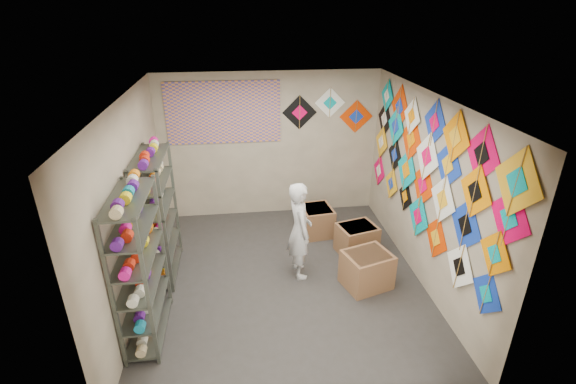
{
  "coord_description": "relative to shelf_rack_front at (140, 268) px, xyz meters",
  "views": [
    {
      "loc": [
        -0.57,
        -5.07,
        3.79
      ],
      "look_at": [
        0.1,
        0.3,
        1.3
      ],
      "focal_mm": 26.0,
      "sensor_mm": 36.0,
      "label": 1
    }
  ],
  "objects": [
    {
      "name": "shelf_rack_front",
      "position": [
        0.0,
        0.0,
        0.0
      ],
      "size": [
        0.4,
        1.1,
        1.9
      ],
      "primitive_type": "cube",
      "color": "#4C5147",
      "rests_on": "ground"
    },
    {
      "name": "poster",
      "position": [
        0.98,
        3.08,
        1.05
      ],
      "size": [
        2.0,
        0.01,
        1.1
      ],
      "primitive_type": "cube",
      "color": "#4E4698",
      "rests_on": "room_walls"
    },
    {
      "name": "ground",
      "position": [
        1.78,
        0.85,
        -0.95
      ],
      "size": [
        4.5,
        4.5,
        0.0
      ],
      "primitive_type": "plane",
      "color": "#312E2B"
    },
    {
      "name": "room_walls",
      "position": [
        1.78,
        0.85,
        0.69
      ],
      "size": [
        4.5,
        4.5,
        4.5
      ],
      "color": "tan",
      "rests_on": "ground"
    },
    {
      "name": "shopkeeper",
      "position": [
        2.03,
        1.0,
        -0.2
      ],
      "size": [
        0.63,
        0.49,
        1.49
      ],
      "primitive_type": "imported",
      "rotation": [
        0.0,
        0.0,
        1.69
      ],
      "color": "silver",
      "rests_on": "ground"
    },
    {
      "name": "carton_b",
      "position": [
        3.05,
        1.46,
        -0.71
      ],
      "size": [
        0.7,
        0.62,
        0.49
      ],
      "primitive_type": "cube",
      "rotation": [
        0.0,
        0.0,
        0.26
      ],
      "color": "brown",
      "rests_on": "ground"
    },
    {
      "name": "carton_c",
      "position": [
        2.51,
        2.15,
        -0.7
      ],
      "size": [
        0.59,
        0.63,
        0.5
      ],
      "primitive_type": "cube",
      "rotation": [
        0.0,
        0.0,
        0.12
      ],
      "color": "brown",
      "rests_on": "ground"
    },
    {
      "name": "back_wall_kites",
      "position": [
        2.86,
        3.09,
        1.02
      ],
      "size": [
        1.67,
        0.02,
        0.85
      ],
      "color": "black",
      "rests_on": "room_walls"
    },
    {
      "name": "carton_a",
      "position": [
        2.95,
        0.59,
        -0.68
      ],
      "size": [
        0.76,
        0.7,
        0.53
      ],
      "primitive_type": "cube",
      "rotation": [
        0.0,
        0.0,
        0.3
      ],
      "color": "brown",
      "rests_on": "ground"
    },
    {
      "name": "kite_wall_display",
      "position": [
        3.76,
        0.82,
        0.74
      ],
      "size": [
        0.06,
        4.32,
        2.06
      ],
      "color": "#1337B6",
      "rests_on": "room_walls"
    },
    {
      "name": "shelf_rack_back",
      "position": [
        0.0,
        1.3,
        0.0
      ],
      "size": [
        0.4,
        1.1,
        1.9
      ],
      "primitive_type": "cube",
      "color": "#4C5147",
      "rests_on": "ground"
    },
    {
      "name": "string_spools",
      "position": [
        -0.0,
        0.65,
        0.1
      ],
      "size": [
        0.12,
        2.36,
        0.12
      ],
      "color": "#F61499",
      "rests_on": "ground"
    }
  ]
}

